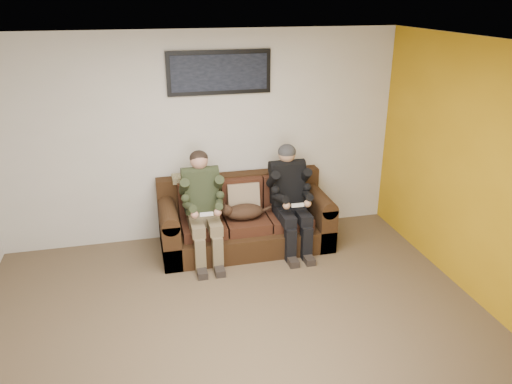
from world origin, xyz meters
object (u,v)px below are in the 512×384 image
object	(u,v)px
cat	(243,212)
person_left	(202,201)
framed_poster	(219,73)
sofa	(244,220)
person_right	(290,193)

from	to	relation	value
cat	person_left	bearing A→B (deg)	-178.42
person_left	framed_poster	world-z (taller)	framed_poster
sofa	person_right	size ratio (longest dim) A/B	1.63
person_left	cat	world-z (taller)	person_left
sofa	framed_poster	xyz separation A→B (m)	(-0.20, 0.39, 1.78)
framed_poster	cat	bearing A→B (deg)	-74.79
person_left	cat	distance (m)	0.52
cat	framed_poster	world-z (taller)	framed_poster
framed_poster	person_left	bearing A→B (deg)	-120.72
person_right	cat	size ratio (longest dim) A/B	1.95
cat	framed_poster	size ratio (longest dim) A/B	0.53
sofa	person_right	world-z (taller)	person_right
sofa	cat	bearing A→B (deg)	-107.27
person_right	framed_poster	distance (m)	1.67
cat	person_right	bearing A→B (deg)	-1.28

